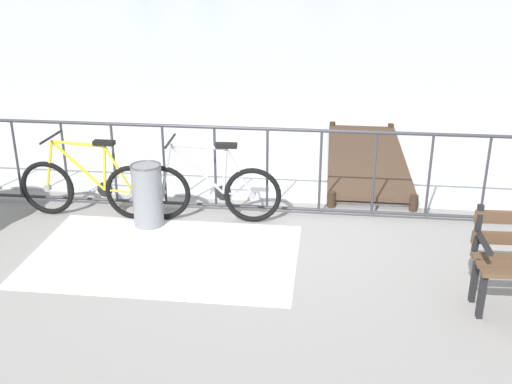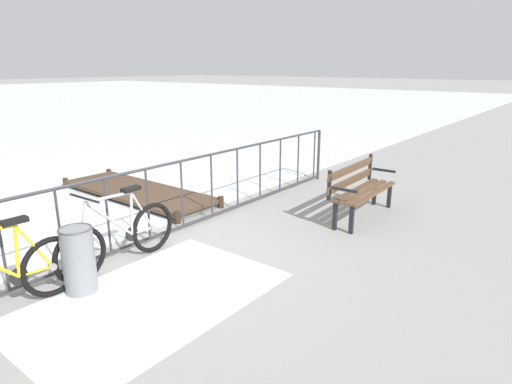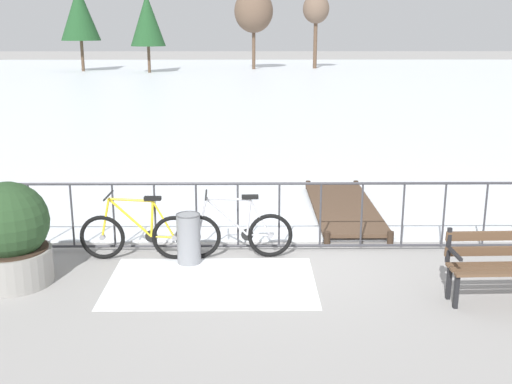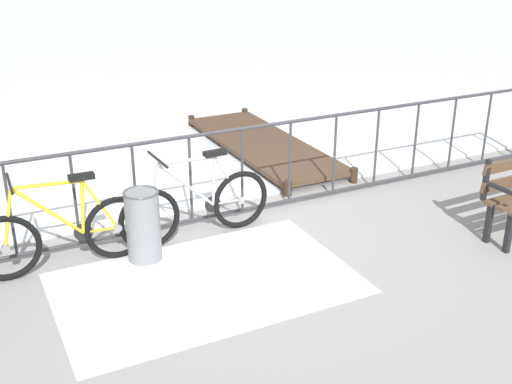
{
  "view_description": "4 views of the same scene",
  "coord_description": "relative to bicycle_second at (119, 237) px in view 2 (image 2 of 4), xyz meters",
  "views": [
    {
      "loc": [
        0.67,
        -6.68,
        2.93
      ],
      "look_at": [
        -0.06,
        -0.58,
        0.5
      ],
      "focal_mm": 42.75,
      "sensor_mm": 36.0,
      "label": 1
    },
    {
      "loc": [
        -3.48,
        -4.6,
        2.36
      ],
      "look_at": [
        1.28,
        -0.84,
        0.59
      ],
      "focal_mm": 30.61,
      "sensor_mm": 36.0,
      "label": 2
    },
    {
      "loc": [
        -0.43,
        -8.9,
        3.28
      ],
      "look_at": [
        -0.35,
        -0.03,
        0.93
      ],
      "focal_mm": 43.76,
      "sensor_mm": 36.0,
      "label": 3
    },
    {
      "loc": [
        -2.81,
        -5.97,
        3.05
      ],
      "look_at": [
        -0.23,
        -0.81,
        0.65
      ],
      "focal_mm": 44.07,
      "sensor_mm": 36.0,
      "label": 4
    }
  ],
  "objects": [
    {
      "name": "park_bench",
      "position": [
        3.45,
        -1.48,
        0.14
      ],
      "size": [
        1.61,
        0.53,
        0.89
      ],
      "color": "brown",
      "rests_on": "ground"
    },
    {
      "name": "wooden_dock",
      "position": [
        1.92,
        2.23,
        -0.25
      ],
      "size": [
        1.1,
        3.4,
        0.2
      ],
      "color": "#4C3828",
      "rests_on": "ground"
    },
    {
      "name": "ground_plane",
      "position": [
        0.66,
        0.28,
        -0.37
      ],
      "size": [
        160.0,
        160.0,
        0.0
      ],
      "primitive_type": "plane",
      "color": "gray"
    },
    {
      "name": "trash_bin",
      "position": [
        -0.65,
        -0.2,
        0.0
      ],
      "size": [
        0.35,
        0.35,
        0.73
      ],
      "color": "gray",
      "rests_on": "ground"
    },
    {
      "name": "railing_fence",
      "position": [
        0.66,
        0.28,
        0.19
      ],
      "size": [
        9.06,
        0.06,
        1.07
      ],
      "color": "#38383D",
      "rests_on": "ground"
    },
    {
      "name": "snow_patch",
      "position": [
        -0.29,
        -0.92,
        -0.36
      ],
      "size": [
        2.75,
        1.73,
        0.01
      ],
      "primitive_type": "cube",
      "color": "white",
      "rests_on": "ground"
    },
    {
      "name": "bicycle_second",
      "position": [
        0.0,
        0.0,
        0.0
      ],
      "size": [
        1.71,
        0.52,
        0.97
      ],
      "color": "black",
      "rests_on": "ground"
    }
  ]
}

